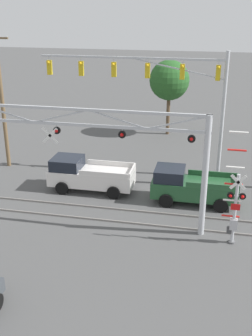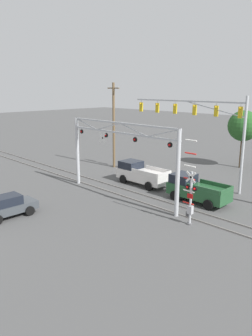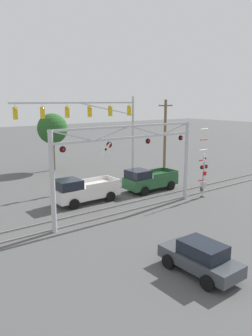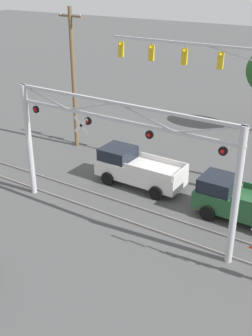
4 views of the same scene
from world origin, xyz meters
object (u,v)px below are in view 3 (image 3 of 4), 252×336
(pickup_truck_following, at_px, (149,180))
(background_tree_beyond_span, at_px, (52,129))
(pickup_truck_lead, at_px, (83,190))
(utility_pole_right, at_px, (165,138))
(crossing_signal_mast, at_px, (203,174))
(traffic_signal_span, at_px, (102,121))
(sedan_waiting, at_px, (200,257))
(crossing_gantry, at_px, (129,158))

(pickup_truck_following, relative_size, background_tree_beyond_span, 0.77)
(pickup_truck_lead, xyz_separation_m, utility_pole_right, (11.24, 2.57, 3.16))
(crossing_signal_mast, xyz_separation_m, background_tree_beyond_span, (-5.22, 17.76, 2.86))
(traffic_signal_span, distance_m, background_tree_beyond_span, 9.30)
(pickup_truck_lead, relative_size, background_tree_beyond_span, 0.81)
(sedan_waiting, relative_size, utility_pole_right, 0.49)
(traffic_signal_span, bearing_deg, pickup_truck_following, -64.88)
(crossing_signal_mast, height_order, pickup_truck_following, crossing_signal_mast)
(crossing_signal_mast, height_order, sedan_waiting, crossing_signal_mast)
(crossing_signal_mast, bearing_deg, crossing_gantry, 175.55)
(crossing_signal_mast, height_order, utility_pole_right, utility_pole_right)
(crossing_gantry, relative_size, background_tree_beyond_span, 1.83)
(traffic_signal_span, bearing_deg, pickup_truck_lead, -138.49)
(pickup_truck_following, height_order, sedan_waiting, pickup_truck_following)
(crossing_signal_mast, xyz_separation_m, traffic_signal_span, (-4.37, 8.59, 4.13))
(traffic_signal_span, relative_size, background_tree_beyond_span, 1.88)
(crossing_signal_mast, xyz_separation_m, utility_pole_right, (2.45, 7.25, 2.23))
(sedan_waiting, bearing_deg, pickup_truck_lead, 85.13)
(crossing_signal_mast, distance_m, pickup_truck_lead, 10.00)
(crossing_signal_mast, bearing_deg, pickup_truck_lead, 152.00)
(crossing_signal_mast, height_order, background_tree_beyond_span, background_tree_beyond_span)
(pickup_truck_following, xyz_separation_m, sedan_waiting, (-7.56, -12.36, -0.21))
(traffic_signal_span, relative_size, utility_pole_right, 1.53)
(sedan_waiting, bearing_deg, pickup_truck_following, 58.56)
(crossing_signal_mast, distance_m, traffic_signal_span, 10.48)
(crossing_gantry, relative_size, crossing_signal_mast, 2.08)
(pickup_truck_lead, bearing_deg, crossing_signal_mast, -28.00)
(utility_pole_right, bearing_deg, background_tree_beyond_span, 126.14)
(background_tree_beyond_span, bearing_deg, crossing_signal_mast, -73.61)
(utility_pole_right, bearing_deg, sedan_waiting, -128.73)
(traffic_signal_span, relative_size, pickup_truck_following, 2.46)
(crossing_gantry, distance_m, sedan_waiting, 9.62)
(crossing_signal_mast, xyz_separation_m, pickup_truck_lead, (-8.79, 4.67, -0.93))
(pickup_truck_following, bearing_deg, sedan_waiting, -121.44)
(crossing_signal_mast, height_order, traffic_signal_span, traffic_signal_span)
(sedan_waiting, bearing_deg, crossing_signal_mast, 39.46)
(traffic_signal_span, bearing_deg, crossing_gantry, -110.51)
(pickup_truck_following, height_order, utility_pole_right, utility_pole_right)
(utility_pole_right, relative_size, background_tree_beyond_span, 1.23)
(crossing_gantry, distance_m, pickup_truck_following, 6.92)
(traffic_signal_span, bearing_deg, utility_pole_right, -11.11)
(crossing_gantry, xyz_separation_m, traffic_signal_span, (3.00, 8.01, 2.04))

